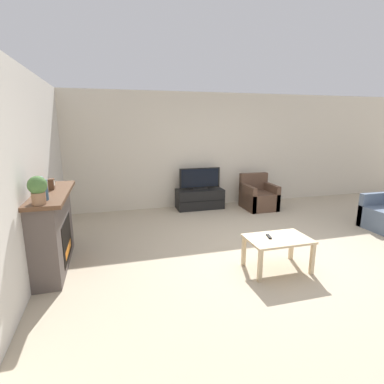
% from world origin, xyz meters
% --- Properties ---
extents(ground_plane, '(24.00, 24.00, 0.00)m').
position_xyz_m(ground_plane, '(0.00, 0.00, 0.00)').
color(ground_plane, tan).
extents(wall_back, '(12.00, 0.06, 2.70)m').
position_xyz_m(wall_back, '(0.00, 2.87, 1.35)').
color(wall_back, beige).
rests_on(wall_back, ground).
extents(wall_left, '(0.06, 12.00, 2.70)m').
position_xyz_m(wall_left, '(-3.43, 0.00, 1.35)').
color(wall_left, beige).
rests_on(wall_left, ground).
extents(fireplace, '(0.46, 1.58, 1.09)m').
position_xyz_m(fireplace, '(-3.23, 0.24, 0.55)').
color(fireplace, '#564C47').
rests_on(fireplace, ground).
extents(mantel_vase_left, '(0.14, 0.14, 0.29)m').
position_xyz_m(mantel_vase_left, '(-3.21, -0.24, 1.22)').
color(mantel_vase_left, '#385670').
rests_on(mantel_vase_left, fireplace).
extents(mantel_clock, '(0.08, 0.11, 0.15)m').
position_xyz_m(mantel_clock, '(-3.21, 0.40, 1.16)').
color(mantel_clock, brown).
rests_on(mantel_clock, fireplace).
extents(potted_plant, '(0.21, 0.21, 0.33)m').
position_xyz_m(potted_plant, '(-3.21, -0.43, 1.27)').
color(potted_plant, '#936B4C').
rests_on(potted_plant, fireplace).
extents(tv_stand, '(1.10, 0.49, 0.46)m').
position_xyz_m(tv_stand, '(-0.38, 2.56, 0.23)').
color(tv_stand, black).
rests_on(tv_stand, ground).
extents(tv, '(0.98, 0.18, 0.51)m').
position_xyz_m(tv, '(-0.38, 2.56, 0.70)').
color(tv, black).
rests_on(tv, tv_stand).
extents(armchair, '(0.70, 0.76, 0.81)m').
position_xyz_m(armchair, '(0.96, 2.19, 0.27)').
color(armchair, brown).
rests_on(armchair, ground).
extents(coffee_table, '(0.85, 0.56, 0.47)m').
position_xyz_m(coffee_table, '(-0.26, -0.69, 0.40)').
color(coffee_table, '#CCB289').
rests_on(coffee_table, ground).
extents(remote, '(0.07, 0.16, 0.02)m').
position_xyz_m(remote, '(-0.37, -0.63, 0.48)').
color(remote, black).
rests_on(remote, coffee_table).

